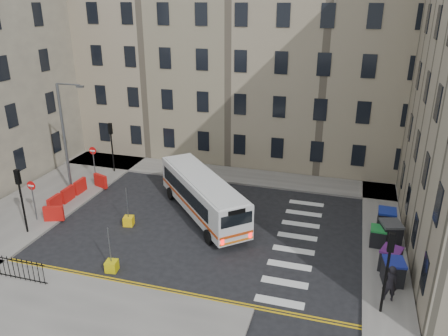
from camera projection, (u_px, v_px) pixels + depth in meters
The scene contains 22 objects.
ground at pixel (232, 230), 27.32m from camera, with size 120.00×120.00×0.00m, color black.
pavement_north at pixel (191, 170), 36.56m from camera, with size 36.00×3.20×0.15m, color slate.
pavement_east at pixel (382, 220), 28.47m from camera, with size 2.40×26.00×0.15m, color slate.
pavement_west at pixel (52, 196), 31.90m from camera, with size 6.00×22.00×0.15m, color slate.
pavement_sw at pixel (30, 310), 20.23m from camera, with size 20.00×6.00×0.15m, color slate.
terrace_north at pixel (205, 56), 39.86m from camera, with size 38.30×10.80×17.20m.
traffic_light_east at pixel (388, 261), 19.08m from camera, with size 0.28×0.22×4.10m.
traffic_light_nw at pixel (111, 140), 35.26m from camera, with size 0.28×0.22×4.10m.
traffic_light_sw at pixel (20, 191), 25.89m from camera, with size 0.28×0.22×4.10m.
streetlamp at pixel (64, 137), 30.97m from camera, with size 0.50×0.22×8.14m.
no_entry_north at pixel (93, 156), 33.89m from camera, with size 0.60×0.08×3.00m.
no_entry_south at pixel (32, 192), 27.65m from camera, with size 0.60×0.08×3.00m.
roadworks_barriers at pixel (72, 195), 30.67m from camera, with size 1.66×6.26×1.00m.
bus at pixel (202, 194), 28.69m from camera, with size 8.25×8.76×2.68m.
wheelie_bin_a at pixel (393, 271), 21.88m from camera, with size 1.17×1.29×1.27m.
wheelie_bin_b at pixel (390, 259), 22.93m from camera, with size 1.30×1.39×1.24m.
wheelie_bin_c at pixel (378, 236), 25.25m from camera, with size 0.91×1.04×1.12m.
wheelie_bin_d at pixel (390, 233), 25.29m from camera, with size 1.41×1.53×1.40m.
wheelie_bin_e at pixel (386, 220), 26.86m from camera, with size 1.10×1.25×1.34m.
pedestrian at pixel (390, 283), 20.50m from camera, with size 0.69×0.45×1.89m, color black.
bollard_yellow at pixel (129, 221), 27.84m from camera, with size 0.60×0.60×0.60m, color yellow.
bollard_chevron at pixel (112, 266), 23.18m from camera, with size 0.60×0.60×0.60m, color #C6B70B.
Camera 1 is at (6.34, -23.16, 13.62)m, focal length 35.00 mm.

